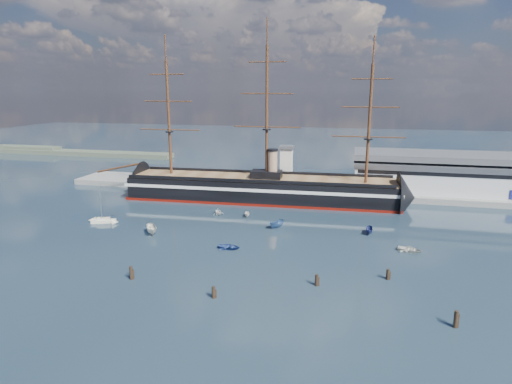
# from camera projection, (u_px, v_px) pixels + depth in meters

# --- Properties ---
(ground) EXTENTS (600.00, 600.00, 0.00)m
(ground) POSITION_uv_depth(u_px,v_px,m) (257.00, 218.00, 124.47)
(ground) COLOR #172636
(ground) RESTS_ON ground
(quay) EXTENTS (180.00, 18.00, 2.00)m
(quay) POSITION_uv_depth(u_px,v_px,m) (306.00, 192.00, 156.29)
(quay) COLOR slate
(quay) RESTS_ON ground
(warehouse) EXTENTS (63.00, 21.00, 11.60)m
(warehouse) POSITION_uv_depth(u_px,v_px,m) (447.00, 174.00, 147.50)
(warehouse) COLOR #B7BABC
(warehouse) RESTS_ON ground
(quay_tower) EXTENTS (5.00, 5.00, 15.00)m
(quay_tower) POSITION_uv_depth(u_px,v_px,m) (286.00, 166.00, 152.71)
(quay_tower) COLOR silver
(quay_tower) RESTS_ON ground
(shoreline) EXTENTS (120.00, 10.00, 4.00)m
(shoreline) POSITION_uv_depth(u_px,v_px,m) (59.00, 152.00, 244.99)
(shoreline) COLOR #3F4C38
(shoreline) RESTS_ON ground
(warship) EXTENTS (113.21, 20.05, 53.94)m
(warship) POSITION_uv_depth(u_px,v_px,m) (256.00, 188.00, 143.60)
(warship) COLOR black
(warship) RESTS_ON ground
(sailboat) EXTENTS (6.87, 4.06, 10.57)m
(sailboat) POSITION_uv_depth(u_px,v_px,m) (103.00, 220.00, 119.90)
(sailboat) COLOR beige
(sailboat) RESTS_ON ground
(motorboat_a) EXTENTS (7.63, 6.45, 2.96)m
(motorboat_a) POSITION_uv_depth(u_px,v_px,m) (152.00, 234.00, 110.58)
(motorboat_a) COLOR silver
(motorboat_a) RESTS_ON ground
(motorboat_b) EXTENTS (1.41, 3.33, 1.54)m
(motorboat_b) POSITION_uv_depth(u_px,v_px,m) (229.00, 249.00, 100.43)
(motorboat_b) COLOR navy
(motorboat_b) RESTS_ON ground
(motorboat_c) EXTENTS (6.33, 5.11, 2.43)m
(motorboat_c) POSITION_uv_depth(u_px,v_px,m) (277.00, 228.00, 115.64)
(motorboat_c) COLOR #325688
(motorboat_c) RESTS_ON ground
(motorboat_d) EXTENTS (6.21, 5.85, 2.19)m
(motorboat_d) POSITION_uv_depth(u_px,v_px,m) (218.00, 215.00, 127.62)
(motorboat_d) COLOR white
(motorboat_d) RESTS_ON ground
(motorboat_e) EXTENTS (2.31, 3.69, 1.60)m
(motorboat_e) POSITION_uv_depth(u_px,v_px,m) (410.00, 252.00, 98.62)
(motorboat_e) COLOR beige
(motorboat_e) RESTS_ON ground
(motorboat_f) EXTENTS (5.47, 2.29, 2.14)m
(motorboat_f) POSITION_uv_depth(u_px,v_px,m) (369.00, 234.00, 110.86)
(motorboat_f) COLOR navy
(motorboat_f) RESTS_ON ground
(motorboat_g) EXTENTS (4.40, 2.46, 1.66)m
(motorboat_g) POSITION_uv_depth(u_px,v_px,m) (247.00, 217.00, 125.63)
(motorboat_g) COLOR beige
(motorboat_g) RESTS_ON ground
(piling_near_left) EXTENTS (0.64, 0.64, 3.44)m
(piling_near_left) POSITION_uv_depth(u_px,v_px,m) (132.00, 279.00, 84.47)
(piling_near_left) COLOR black
(piling_near_left) RESTS_ON ground
(piling_near_mid) EXTENTS (0.64, 0.64, 2.93)m
(piling_near_mid) POSITION_uv_depth(u_px,v_px,m) (214.00, 298.00, 76.93)
(piling_near_mid) COLOR black
(piling_near_mid) RESTS_ON ground
(piling_near_right) EXTENTS (0.64, 0.64, 3.03)m
(piling_near_right) POSITION_uv_depth(u_px,v_px,m) (316.00, 286.00, 81.69)
(piling_near_right) COLOR black
(piling_near_right) RESTS_ON ground
(piling_far_right) EXTENTS (0.64, 0.64, 2.88)m
(piling_far_right) POSITION_uv_depth(u_px,v_px,m) (387.00, 279.00, 84.39)
(piling_far_right) COLOR black
(piling_far_right) RESTS_ON ground
(piling_extra) EXTENTS (0.64, 0.64, 3.62)m
(piling_extra) POSITION_uv_depth(u_px,v_px,m) (455.00, 327.00, 67.43)
(piling_extra) COLOR black
(piling_extra) RESTS_ON ground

